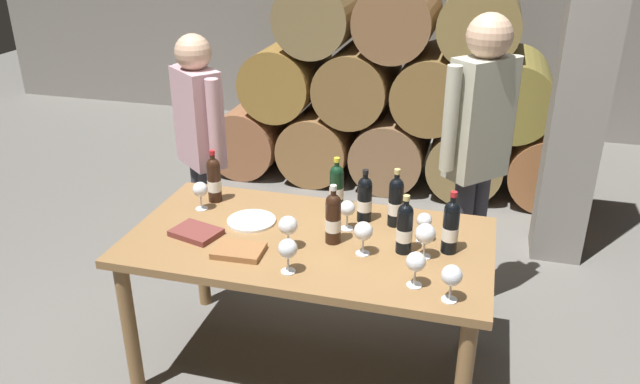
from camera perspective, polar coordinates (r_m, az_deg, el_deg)
The scene contains 25 objects.
ground_plane at distance 3.37m, azimuth -0.93°, elevation -15.62°, with size 14.00×14.00×0.00m, color #66635E.
barrel_stack at distance 5.32m, azimuth 6.91°, elevation 8.85°, with size 3.12×0.90×1.69m.
stone_pillar at distance 4.20m, azimuth 23.12°, elevation 10.59°, with size 0.32×0.32×2.60m, color gray.
dining_table at distance 2.99m, azimuth -1.02°, elevation -5.76°, with size 1.70×0.90×0.76m.
wine_bottle_0 at distance 3.18m, azimuth 1.52°, elevation 0.51°, with size 0.07×0.07×0.28m.
wine_bottle_1 at distance 2.83m, azimuth 11.86°, elevation -3.08°, with size 0.07×0.07×0.30m.
wine_bottle_2 at distance 3.06m, azimuth 4.10°, elevation -0.61°, with size 0.07×0.07×0.27m.
wine_bottle_3 at distance 2.80m, azimuth 7.74°, elevation -3.25°, with size 0.07×0.07×0.28m.
wine_bottle_4 at distance 3.03m, azimuth 6.94°, elevation -0.84°, with size 0.07×0.07×0.29m.
wine_bottle_5 at distance 2.85m, azimuth 1.21°, elevation -2.37°, with size 0.07×0.07×0.29m.
wine_bottle_6 at distance 3.30m, azimuth -9.66°, elevation 1.16°, with size 0.07×0.07×0.28m.
wine_glass_0 at distance 2.81m, azimuth -2.93°, elevation -3.13°, with size 0.09×0.09×0.16m.
wine_glass_1 at distance 2.56m, azimuth 8.75°, elevation -6.40°, with size 0.08×0.08×0.16m.
wine_glass_2 at distance 2.77m, azimuth 9.61°, elevation -3.83°, with size 0.09×0.09×0.16m.
wine_glass_3 at distance 2.90m, azimuth 9.51°, elevation -2.68°, with size 0.07×0.07×0.15m.
wine_glass_4 at distance 2.63m, azimuth -2.92°, elevation -5.26°, with size 0.08×0.08×0.16m.
wine_glass_5 at distance 2.76m, azimuth 3.99°, elevation -3.65°, with size 0.09×0.09×0.16m.
wine_glass_6 at distance 2.97m, azimuth 2.52°, elevation -1.58°, with size 0.08×0.08×0.15m.
wine_glass_7 at distance 2.49m, azimuth 11.95°, elevation -7.55°, with size 0.08×0.08×0.16m.
wine_glass_8 at distance 3.23m, azimuth -10.89°, elevation 0.16°, with size 0.08×0.08×0.15m.
tasting_notebook at distance 2.83m, azimuth -7.43°, elevation -5.35°, with size 0.22×0.16×0.03m, color #936038.
leather_ledger at distance 3.02m, azimuth -11.26°, elevation -3.64°, with size 0.22×0.16×0.03m, color brown.
serving_plate at distance 3.10m, azimuth -6.28°, elevation -2.64°, with size 0.24×0.24×0.01m, color white.
sommelier_presenting at distance 3.42m, azimuth 14.22°, elevation 4.42°, with size 0.37×0.38×1.72m.
taster_seated_left at distance 3.79m, azimuth -10.89°, elevation 4.77°, with size 0.40×0.34×1.54m.
Camera 1 is at (0.73, -2.47, 2.17)m, focal length 35.01 mm.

